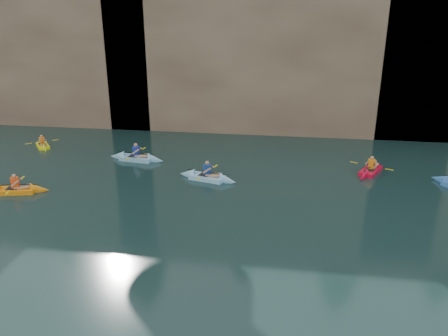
# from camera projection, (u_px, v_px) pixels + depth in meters

# --- Properties ---
(cliff) EXTENTS (70.00, 16.00, 12.00)m
(cliff) POSITION_uv_depth(u_px,v_px,m) (256.00, 40.00, 37.33)
(cliff) COLOR tan
(cliff) RESTS_ON ground
(cliff_slab_center) EXTENTS (24.00, 2.40, 11.40)m
(cliff_slab_center) POSITION_uv_depth(u_px,v_px,m) (276.00, 52.00, 30.26)
(cliff_slab_center) COLOR #95775A
(cliff_slab_center) RESTS_ON ground
(sea_cave_west) EXTENTS (4.50, 1.00, 4.00)m
(sea_cave_west) POSITION_uv_depth(u_px,v_px,m) (14.00, 98.00, 33.74)
(sea_cave_west) COLOR black
(sea_cave_west) RESTS_ON ground
(sea_cave_center) EXTENTS (3.50, 1.00, 3.20)m
(sea_cave_center) POSITION_uv_depth(u_px,v_px,m) (191.00, 109.00, 31.89)
(sea_cave_center) COLOR black
(sea_cave_center) RESTS_ON ground
(sea_cave_east) EXTENTS (5.00, 1.00, 4.50)m
(sea_cave_east) POSITION_uv_depth(u_px,v_px,m) (391.00, 106.00, 29.69)
(sea_cave_east) COLOR black
(sea_cave_east) RESTS_ON ground
(kayaker_orange) EXTENTS (3.25, 2.34, 1.20)m
(kayaker_orange) POSITION_uv_depth(u_px,v_px,m) (16.00, 190.00, 21.28)
(kayaker_orange) COLOR orange
(kayaker_orange) RESTS_ON ground
(kayaker_ltblue_near) EXTENTS (3.35, 2.46, 1.29)m
(kayaker_ltblue_near) POSITION_uv_depth(u_px,v_px,m) (207.00, 177.00, 22.91)
(kayaker_ltblue_near) COLOR #97D8FD
(kayaker_ltblue_near) RESTS_ON ground
(kayaker_red_far) EXTENTS (2.16, 3.22, 1.20)m
(kayaker_red_far) POSITION_uv_depth(u_px,v_px,m) (371.00, 170.00, 23.89)
(kayaker_red_far) COLOR red
(kayaker_red_far) RESTS_ON ground
(kayaker_yellow) EXTENTS (2.10, 2.38, 1.04)m
(kayaker_yellow) POSITION_uv_depth(u_px,v_px,m) (43.00, 145.00, 28.40)
(kayaker_yellow) COLOR #FFF915
(kayaker_yellow) RESTS_ON ground
(kayaker_ltblue_mid) EXTENTS (3.51, 2.55, 1.31)m
(kayaker_ltblue_mid) POSITION_uv_depth(u_px,v_px,m) (136.00, 158.00, 25.90)
(kayaker_ltblue_mid) COLOR #8BC9E9
(kayaker_ltblue_mid) RESTS_ON ground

